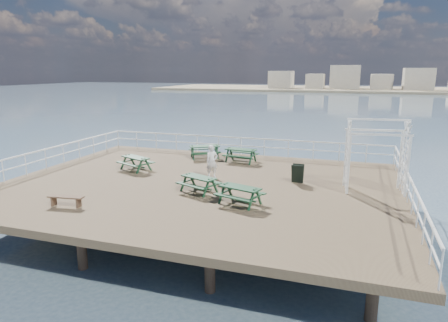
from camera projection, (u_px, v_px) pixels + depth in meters
ground at (200, 186)px, 18.64m from camera, size 18.00×14.00×0.30m
sea_backdrop at (376, 87)px, 138.89m from camera, size 300.00×300.00×9.20m
railing at (217, 154)px, 20.81m from camera, size 17.77×13.76×1.10m
picnic_table_a at (205, 149)px, 23.81m from camera, size 2.22×2.10×0.85m
picnic_table_b at (136, 160)px, 20.99m from camera, size 2.02×1.85×0.80m
picnic_table_c at (241, 153)px, 22.82m from camera, size 1.90×1.60×0.85m
picnic_table_d at (199, 181)px, 17.18m from camera, size 1.96×1.79×0.78m
picnic_table_e at (240, 191)px, 15.62m from camera, size 1.96×1.75×0.80m
flat_bench_far at (66, 199)px, 15.40m from camera, size 1.45×0.52×0.41m
trellis_arbor at (375, 160)px, 17.13m from camera, size 2.69×1.67×3.16m
sandwich_board at (298, 174)px, 18.60m from camera, size 0.56×0.43×0.89m
person at (212, 162)px, 19.38m from camera, size 0.70×0.67×1.62m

